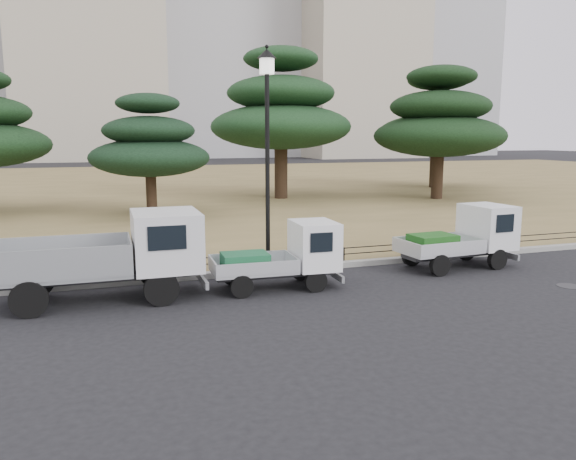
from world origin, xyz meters
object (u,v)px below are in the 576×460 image
object	(u,v)px
truck_large	(112,252)
truck_kei_rear	(464,237)
street_lamp	(267,122)
truck_kei_front	(285,256)

from	to	relation	value
truck_large	truck_kei_rear	bearing A→B (deg)	1.72
truck_kei_rear	street_lamp	size ratio (longest dim) A/B	0.59
truck_kei_front	truck_kei_rear	xyz separation A→B (m)	(5.67, 0.51, 0.07)
truck_large	street_lamp	size ratio (longest dim) A/B	0.79
truck_large	street_lamp	xyz separation A→B (m)	(4.24, 1.59, 3.04)
truck_kei_front	truck_kei_rear	size ratio (longest dim) A/B	0.91
truck_large	truck_kei_front	world-z (taller)	truck_large
truck_kei_front	street_lamp	world-z (taller)	street_lamp
truck_kei_rear	street_lamp	world-z (taller)	street_lamp
truck_large	truck_kei_front	xyz separation A→B (m)	(4.13, -0.30, -0.30)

